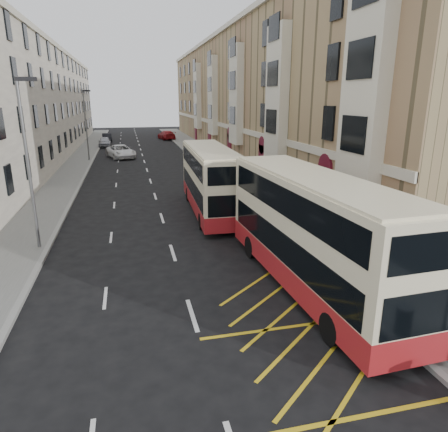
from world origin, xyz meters
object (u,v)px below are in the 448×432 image
object	(u,v)px
double_decker_front	(312,233)
car_red	(167,135)
car_silver	(105,142)
double_decker_rear	(210,180)
pedestrian_far	(404,302)
white_van	(121,151)
street_lamp_far	(86,121)
street_lamp_near	(28,156)
car_dark	(107,138)

from	to	relation	value
double_decker_front	car_red	size ratio (longest dim) A/B	2.09
double_decker_front	car_silver	xyz separation A→B (m)	(-10.05, 51.32, -1.53)
double_decker_rear	pedestrian_far	distance (m)	15.51
double_decker_front	double_decker_rear	size ratio (longest dim) A/B	1.06
pedestrian_far	car_silver	world-z (taller)	pedestrian_far
double_decker_front	white_van	size ratio (longest dim) A/B	1.97
double_decker_front	car_red	distance (m)	60.99
double_decker_rear	car_silver	bearing A→B (deg)	104.16
car_red	pedestrian_far	bearing A→B (deg)	80.43
double_decker_front	double_decker_rear	world-z (taller)	double_decker_front
car_red	double_decker_rear	bearing A→B (deg)	77.15
double_decker_rear	pedestrian_far	bearing A→B (deg)	-76.24
double_decker_rear	car_red	world-z (taller)	double_decker_rear
car_red	street_lamp_far	bearing A→B (deg)	53.69
double_decker_front	car_red	world-z (taller)	double_decker_front
street_lamp_near	car_dark	xyz separation A→B (m)	(1.15, 52.36, -3.93)
street_lamp_far	double_decker_front	distance (m)	38.72
double_decker_rear	double_decker_front	bearing A→B (deg)	-79.89
street_lamp_near	car_red	size ratio (longest dim) A/B	1.47
pedestrian_far	car_silver	size ratio (longest dim) A/B	0.41
street_lamp_near	white_van	world-z (taller)	street_lamp_near
car_red	double_decker_front	bearing A→B (deg)	79.09
street_lamp_far	white_van	xyz separation A→B (m)	(3.67, 1.76, -3.83)
street_lamp_near	white_van	size ratio (longest dim) A/B	1.38
street_lamp_far	car_silver	size ratio (longest dim) A/B	1.79
white_van	car_dark	size ratio (longest dim) A/B	1.34
pedestrian_far	car_red	distance (m)	64.59
car_silver	street_lamp_far	bearing A→B (deg)	-94.56
white_van	car_silver	world-z (taller)	white_van
pedestrian_far	street_lamp_far	bearing A→B (deg)	-39.72
street_lamp_far	double_decker_rear	size ratio (longest dim) A/B	0.75
street_lamp_far	pedestrian_far	world-z (taller)	street_lamp_far
white_van	car_silver	size ratio (longest dim) A/B	1.29
street_lamp_near	white_van	bearing A→B (deg)	83.41
street_lamp_near	double_decker_front	bearing A→B (deg)	-31.97
street_lamp_far	white_van	size ratio (longest dim) A/B	1.38
street_lamp_far	double_decker_rear	xyz separation A→B (m)	(9.59, -25.45, -2.48)
double_decker_rear	white_van	size ratio (longest dim) A/B	1.85
pedestrian_far	car_dark	xyz separation A→B (m)	(-11.55, 62.96, -0.37)
street_lamp_far	car_red	bearing A→B (deg)	64.28
street_lamp_near	car_silver	bearing A→B (deg)	88.51
pedestrian_far	car_dark	size ratio (longest dim) A/B	0.43
car_dark	white_van	bearing A→B (deg)	-87.86
street_lamp_near	car_dark	bearing A→B (deg)	88.74
double_decker_rear	pedestrian_far	xyz separation A→B (m)	(3.11, -15.15, -1.08)
double_decker_rear	white_van	world-z (taller)	double_decker_rear
double_decker_rear	car_red	bearing A→B (deg)	89.91
double_decker_rear	street_lamp_near	bearing A→B (deg)	-152.45
pedestrian_far	car_silver	bearing A→B (deg)	-45.22
car_silver	car_dark	distance (m)	8.03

